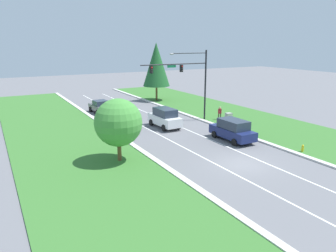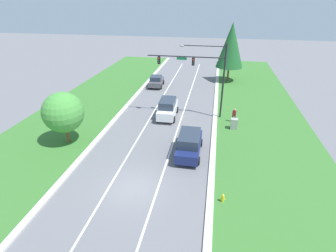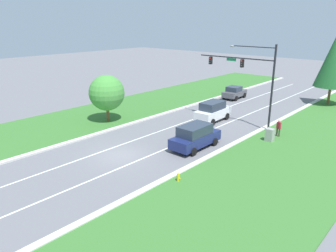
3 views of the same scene
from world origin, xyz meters
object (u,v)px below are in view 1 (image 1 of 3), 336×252
(white_suv, at_px, (165,118))
(fire_hydrant, at_px, (303,149))
(utility_cabinet, at_px, (228,118))
(graphite_sedan, at_px, (100,107))
(traffic_signal_mast, at_px, (189,75))
(pedestrian, at_px, (220,113))
(oak_near_left_tree, at_px, (118,123))
(navy_suv, at_px, (233,130))
(conifer_near_right_tree, at_px, (156,64))

(white_suv, xyz_separation_m, fire_hydrant, (6.33, -13.39, -0.77))
(white_suv, bearing_deg, utility_cabinet, -15.88)
(graphite_sedan, bearing_deg, traffic_signal_mast, -56.93)
(pedestrian, height_order, oak_near_left_tree, oak_near_left_tree)
(fire_hydrant, bearing_deg, navy_suv, 117.13)
(navy_suv, height_order, fire_hydrant, navy_suv)
(oak_near_left_tree, bearing_deg, fire_hydrant, -21.10)
(traffic_signal_mast, height_order, utility_cabinet, traffic_signal_mast)
(white_suv, bearing_deg, navy_suv, -67.63)
(graphite_sedan, height_order, utility_cabinet, graphite_sedan)
(graphite_sedan, xyz_separation_m, white_suv, (3.90, -11.12, 0.25))
(utility_cabinet, distance_m, pedestrian, 1.77)
(traffic_signal_mast, distance_m, white_suv, 5.86)
(traffic_signal_mast, relative_size, conifer_near_right_tree, 0.92)
(traffic_signal_mast, relative_size, white_suv, 1.81)
(graphite_sedan, height_order, white_suv, white_suv)
(conifer_near_right_tree, bearing_deg, white_suv, -114.05)
(white_suv, bearing_deg, graphite_sedan, 107.80)
(utility_cabinet, bearing_deg, graphite_sedan, 131.16)
(traffic_signal_mast, bearing_deg, oak_near_left_tree, -144.11)
(traffic_signal_mast, bearing_deg, pedestrian, -15.58)
(utility_cabinet, height_order, pedestrian, pedestrian)
(utility_cabinet, xyz_separation_m, pedestrian, (0.04, 1.74, 0.32))
(traffic_signal_mast, height_order, oak_near_left_tree, traffic_signal_mast)
(traffic_signal_mast, bearing_deg, fire_hydrant, -79.37)
(fire_hydrant, height_order, conifer_near_right_tree, conifer_near_right_tree)
(pedestrian, bearing_deg, white_suv, 13.04)
(traffic_signal_mast, xyz_separation_m, oak_near_left_tree, (-11.96, -8.65, -2.41))
(traffic_signal_mast, bearing_deg, white_suv, -166.05)
(traffic_signal_mast, height_order, graphite_sedan, traffic_signal_mast)
(white_suv, height_order, pedestrian, white_suv)
(pedestrian, bearing_deg, fire_hydrant, 99.17)
(graphite_sedan, bearing_deg, utility_cabinet, -52.23)
(utility_cabinet, height_order, conifer_near_right_tree, conifer_near_right_tree)
(navy_suv, bearing_deg, fire_hydrant, -62.87)
(utility_cabinet, relative_size, oak_near_left_tree, 0.24)
(traffic_signal_mast, relative_size, pedestrian, 5.08)
(graphite_sedan, relative_size, pedestrian, 2.51)
(navy_suv, xyz_separation_m, utility_cabinet, (4.14, 5.67, -0.44))
(graphite_sedan, distance_m, fire_hydrant, 26.57)
(pedestrian, relative_size, oak_near_left_tree, 0.33)
(pedestrian, bearing_deg, oak_near_left_tree, 39.92)
(graphite_sedan, bearing_deg, conifer_near_right_tree, 20.63)
(conifer_near_right_tree, relative_size, oak_near_left_tree, 1.83)
(traffic_signal_mast, relative_size, fire_hydrant, 12.25)
(traffic_signal_mast, bearing_deg, conifer_near_right_tree, 76.95)
(traffic_signal_mast, height_order, fire_hydrant, traffic_signal_mast)
(utility_cabinet, bearing_deg, oak_near_left_tree, -159.78)
(graphite_sedan, distance_m, pedestrian, 16.08)
(traffic_signal_mast, bearing_deg, graphite_sedan, 126.46)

